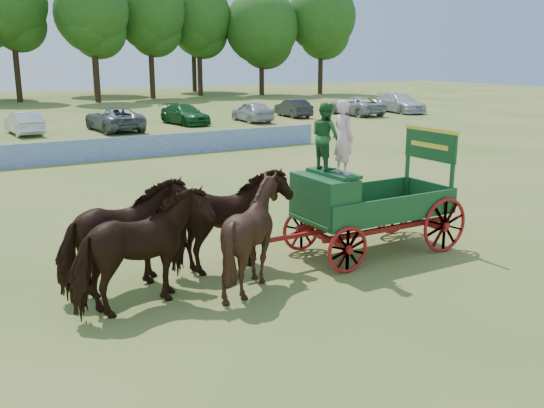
{
  "coord_description": "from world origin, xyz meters",
  "views": [
    {
      "loc": [
        -7.02,
        -10.16,
        4.79
      ],
      "look_at": [
        0.16,
        2.09,
        1.3
      ],
      "focal_mm": 40.0,
      "sensor_mm": 36.0,
      "label": 1
    }
  ],
  "objects": [
    {
      "name": "ground",
      "position": [
        0.0,
        0.0,
        0.0
      ],
      "size": [
        160.0,
        160.0,
        0.0
      ],
      "primitive_type": "plane",
      "color": "olive",
      "rests_on": "ground"
    },
    {
      "name": "horse_lead_left",
      "position": [
        -3.62,
        0.54,
        1.16
      ],
      "size": [
        2.96,
        1.86,
        2.31
      ],
      "primitive_type": "imported",
      "rotation": [
        0.0,
        0.0,
        1.81
      ],
      "color": "black",
      "rests_on": "ground"
    },
    {
      "name": "horse_lead_right",
      "position": [
        -3.62,
        1.64,
        1.16
      ],
      "size": [
        2.95,
        1.84,
        2.31
      ],
      "primitive_type": "imported",
      "rotation": [
        0.0,
        0.0,
        1.8
      ],
      "color": "black",
      "rests_on": "ground"
    },
    {
      "name": "horse_wheel_left",
      "position": [
        -1.22,
        0.54,
        1.16
      ],
      "size": [
        2.19,
        1.97,
        2.32
      ],
      "primitive_type": "imported",
      "rotation": [
        0.0,
        0.0,
        1.52
      ],
      "color": "black",
      "rests_on": "ground"
    },
    {
      "name": "horse_wheel_right",
      "position": [
        -1.22,
        1.64,
        1.16
      ],
      "size": [
        2.83,
        1.47,
        2.31
      ],
      "primitive_type": "imported",
      "rotation": [
        0.0,
        0.0,
        1.65
      ],
      "color": "black",
      "rests_on": "ground"
    },
    {
      "name": "farm_dray",
      "position": [
        1.73,
        1.11,
        1.68
      ],
      "size": [
        5.99,
        2.0,
        3.83
      ],
      "color": "maroon",
      "rests_on": "ground"
    },
    {
      "name": "sponsor_banner",
      "position": [
        -1.0,
        18.0,
        0.53
      ],
      "size": [
        26.0,
        0.08,
        1.05
      ],
      "primitive_type": "cube",
      "color": "#1B3F94",
      "rests_on": "ground"
    },
    {
      "name": "parked_cars",
      "position": [
        3.1,
        30.12,
        0.76
      ],
      "size": [
        57.4,
        7.68,
        1.62
      ],
      "color": "silver",
      "rests_on": "ground"
    }
  ]
}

